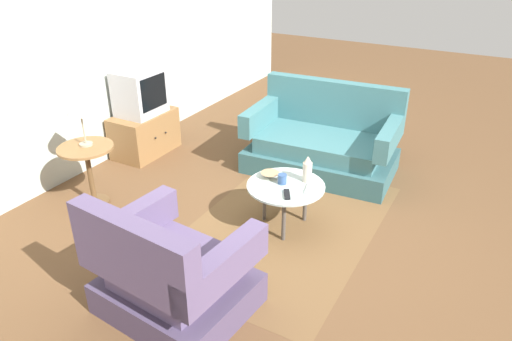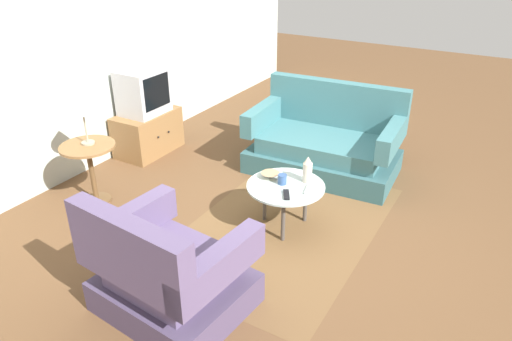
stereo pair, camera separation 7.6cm
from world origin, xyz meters
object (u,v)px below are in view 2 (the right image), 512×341
(side_table, at_px, (90,161))
(bowl, at_px, (271,175))
(tv_stand, at_px, (148,132))
(table_lamp, at_px, (82,106))
(mug, at_px, (282,179))
(television, at_px, (143,92))
(vase, at_px, (308,170))
(armchair, at_px, (168,275))
(tv_remote_silver, at_px, (308,189))
(coffee_table, at_px, (286,189))
(tv_remote_dark, at_px, (286,195))
(couch, at_px, (325,144))

(side_table, relative_size, bowl, 3.60)
(side_table, distance_m, tv_stand, 1.24)
(table_lamp, bearing_deg, side_table, -151.12)
(tv_stand, height_order, mug, mug)
(television, bearing_deg, vase, -101.67)
(armchair, bearing_deg, bowl, 93.96)
(side_table, distance_m, tv_remote_silver, 2.12)
(vase, bearing_deg, side_table, 109.61)
(coffee_table, relative_size, television, 1.34)
(tv_stand, distance_m, tv_remote_silver, 2.46)
(tv_stand, bearing_deg, vase, -101.69)
(armchair, bearing_deg, tv_remote_silver, 78.24)
(armchair, bearing_deg, mug, 88.03)
(tv_remote_silver, bearing_deg, tv_remote_dark, -47.02)
(armchair, distance_m, television, 2.83)
(bowl, bearing_deg, tv_remote_dark, -128.51)
(tv_stand, xyz_separation_m, tv_remote_silver, (-0.61, -2.38, 0.19))
(side_table, height_order, tv_stand, side_table)
(side_table, bearing_deg, tv_remote_silver, -74.55)
(armchair, height_order, side_table, armchair)
(television, xyz_separation_m, table_lamp, (-1.15, -0.33, 0.23))
(television, relative_size, bowl, 3.03)
(couch, bearing_deg, mug, 91.57)
(armchair, relative_size, vase, 4.30)
(tv_remote_dark, bearing_deg, vase, -37.59)
(armchair, bearing_deg, tv_stand, 139.85)
(couch, relative_size, vase, 6.70)
(couch, relative_size, tv_remote_dark, 10.30)
(couch, xyz_separation_m, side_table, (-1.81, 1.68, 0.14))
(side_table, distance_m, tv_remote_dark, 1.96)
(vase, xyz_separation_m, tv_remote_silver, (-0.14, -0.08, -0.11))
(tv_remote_dark, height_order, tv_remote_silver, same)
(couch, bearing_deg, table_lamp, 42.88)
(couch, xyz_separation_m, tv_stand, (-0.63, 2.02, -0.05))
(tv_stand, bearing_deg, tv_remote_silver, -104.43)
(armchair, bearing_deg, vase, 82.41)
(table_lamp, relative_size, tv_remote_silver, 2.55)
(armchair, relative_size, tv_stand, 1.36)
(vase, bearing_deg, tv_remote_dark, 172.10)
(coffee_table, bearing_deg, bowl, 72.97)
(armchair, height_order, tv_stand, armchair)
(coffee_table, relative_size, tv_remote_dark, 4.35)
(armchair, relative_size, table_lamp, 2.24)
(couch, distance_m, coffee_table, 1.28)
(coffee_table, bearing_deg, couch, 6.72)
(table_lamp, xyz_separation_m, tv_remote_silver, (0.53, -2.06, -0.55))
(couch, relative_size, side_table, 2.68)
(television, bearing_deg, coffee_table, -106.26)
(side_table, relative_size, television, 1.19)
(mug, bearing_deg, vase, -50.12)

